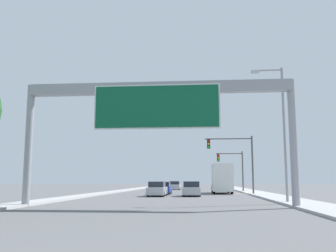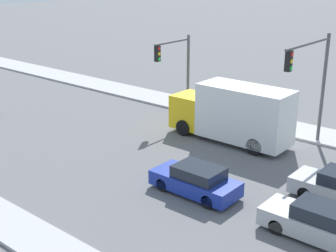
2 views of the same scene
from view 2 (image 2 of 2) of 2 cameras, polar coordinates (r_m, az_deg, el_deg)
name	(u,v)px [view 2 (image 2 of 2)]	position (r m, az deg, el deg)	size (l,w,h in m)	color
sidewalk_right	(90,83)	(43.34, -9.48, 5.22)	(3.00, 120.00, 0.15)	#ACACAC
car_far_left	(321,223)	(19.47, 18.13, -11.23)	(1.71, 4.59, 1.48)	#A5A8AD
car_near_right	(196,181)	(22.02, 3.42, -6.65)	(1.81, 4.25, 1.42)	navy
truck_box_primary	(234,114)	(28.30, 8.01, 1.51)	(2.37, 7.69, 3.53)	yellow
traffic_light_near_intersection	(313,74)	(27.19, 17.27, 6.05)	(5.40, 0.32, 6.59)	#4C4C4F
traffic_light_mid_block	(178,63)	(32.78, 1.18, 7.66)	(3.72, 0.32, 5.60)	#4C4C4F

